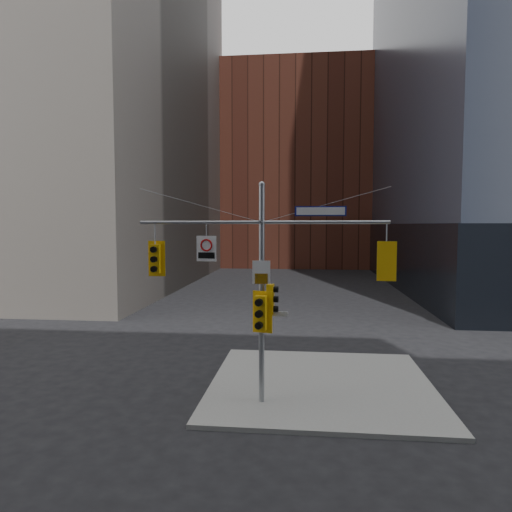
% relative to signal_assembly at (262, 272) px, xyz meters
% --- Properties ---
extents(ground, '(160.00, 160.00, 0.00)m').
position_rel_signal_assembly_xyz_m(ground, '(0.00, -1.99, -4.42)').
color(ground, black).
rests_on(ground, ground).
extents(sidewalk_corner, '(8.00, 8.00, 0.15)m').
position_rel_signal_assembly_xyz_m(sidewalk_corner, '(2.00, 2.01, -4.34)').
color(sidewalk_corner, gray).
rests_on(sidewalk_corner, ground).
extents(brick_midrise, '(26.00, 20.00, 28.00)m').
position_rel_signal_assembly_xyz_m(brick_midrise, '(0.00, 56.01, 9.58)').
color(brick_midrise, brown).
rests_on(brick_midrise, ground).
extents(signal_assembly, '(8.00, 0.80, 7.30)m').
position_rel_signal_assembly_xyz_m(signal_assembly, '(0.00, 0.00, 0.00)').
color(signal_assembly, '#93969B').
rests_on(signal_assembly, ground).
extents(traffic_light_west_arm, '(0.56, 0.45, 1.18)m').
position_rel_signal_assembly_xyz_m(traffic_light_west_arm, '(-3.52, 0.01, 0.38)').
color(traffic_light_west_arm, '#F6B40C').
rests_on(traffic_light_west_arm, ground).
extents(traffic_light_east_arm, '(0.59, 0.48, 1.23)m').
position_rel_signal_assembly_xyz_m(traffic_light_east_arm, '(3.90, 0.00, 0.38)').
color(traffic_light_east_arm, '#F6B40C').
rests_on(traffic_light_east_arm, ground).
extents(traffic_light_pole_side, '(0.38, 0.33, 0.96)m').
position_rel_signal_assembly_xyz_m(traffic_light_pole_side, '(0.32, 0.00, -0.89)').
color(traffic_light_pole_side, '#F6B40C').
rests_on(traffic_light_pole_side, ground).
extents(traffic_light_pole_front, '(0.64, 0.58, 1.35)m').
position_rel_signal_assembly_xyz_m(traffic_light_pole_front, '(0.00, -0.27, -1.29)').
color(traffic_light_pole_front, '#F6B40C').
rests_on(traffic_light_pole_front, ground).
extents(street_sign_blade, '(1.61, 0.06, 0.31)m').
position_rel_signal_assembly_xyz_m(street_sign_blade, '(1.86, 0.00, 1.93)').
color(street_sign_blade, navy).
rests_on(street_sign_blade, ground).
extents(regulatory_sign_arm, '(0.66, 0.13, 0.83)m').
position_rel_signal_assembly_xyz_m(regulatory_sign_arm, '(-1.80, -0.02, 0.76)').
color(regulatory_sign_arm, silver).
rests_on(regulatory_sign_arm, ground).
extents(regulatory_sign_pole, '(0.57, 0.05, 0.74)m').
position_rel_signal_assembly_xyz_m(regulatory_sign_pole, '(0.00, -0.11, -0.03)').
color(regulatory_sign_pole, silver).
rests_on(regulatory_sign_pole, ground).
extents(street_blade_ew, '(0.79, 0.09, 0.16)m').
position_rel_signal_assembly_xyz_m(street_blade_ew, '(0.45, 0.01, -1.36)').
color(street_blade_ew, silver).
rests_on(street_blade_ew, ground).
extents(street_blade_ns, '(0.04, 0.71, 0.14)m').
position_rel_signal_assembly_xyz_m(street_blade_ns, '(0.00, 0.46, -1.72)').
color(street_blade_ns, '#145926').
rests_on(street_blade_ns, ground).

